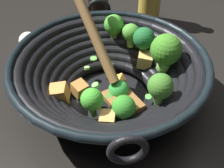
% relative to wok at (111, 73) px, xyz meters
% --- Properties ---
extents(ground_plane, '(4.00, 4.00, 0.00)m').
position_rel_wok_xyz_m(ground_plane, '(-0.00, -0.00, -0.07)').
color(ground_plane, black).
extents(wok, '(0.35, 0.39, 0.25)m').
position_rel_wok_xyz_m(wok, '(0.00, 0.00, 0.00)').
color(wok, black).
rests_on(wok, ground).
extents(soy_sauce_bottle, '(0.05, 0.05, 0.20)m').
position_rel_wok_xyz_m(soy_sauce_bottle, '(-0.04, 0.24, 0.01)').
color(soy_sauce_bottle, black).
rests_on(soy_sauce_bottle, ground).
extents(garlic_bulb, '(0.04, 0.04, 0.04)m').
position_rel_wok_xyz_m(garlic_bulb, '(-0.20, 0.17, -0.04)').
color(garlic_bulb, silver).
rests_on(garlic_bulb, ground).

